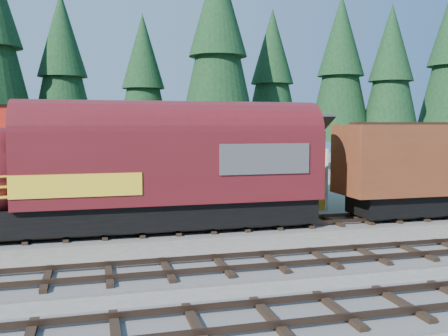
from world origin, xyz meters
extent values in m
plane|color=#6B665B|center=(0.00, 0.00, 0.00)|extent=(120.00, 120.00, 0.00)
cube|color=#4C4947|center=(10.00, 4.00, 0.04)|extent=(68.00, 3.20, 0.08)
cube|color=#38281E|center=(10.00, 3.28, 0.25)|extent=(68.00, 0.08, 0.16)
cube|color=#38281E|center=(10.00, 4.72, 0.25)|extent=(68.00, 0.08, 0.16)
cube|color=#4C4947|center=(-10.00, 18.00, 0.04)|extent=(32.00, 3.20, 0.08)
cube|color=#38281E|center=(-10.00, 17.28, 0.25)|extent=(32.00, 0.08, 0.16)
cube|color=#38281E|center=(-10.00, 18.72, 0.25)|extent=(32.00, 0.08, 0.16)
cube|color=yellow|center=(0.00, 10.50, 1.70)|extent=(12.00, 6.00, 3.40)
cube|color=gold|center=(0.00, 10.50, 4.12)|extent=(11.88, 3.30, 1.44)
cube|color=white|center=(-6.04, 9.50, 2.20)|extent=(0.06, 2.40, 0.60)
cone|color=black|center=(-8.76, 28.22, 9.52)|extent=(5.81, 5.81, 13.23)
cone|color=black|center=(-1.95, 27.39, 8.51)|extent=(5.20, 5.20, 11.83)
cone|color=black|center=(4.22, 24.91, 11.41)|extent=(6.96, 6.96, 15.86)
cone|color=black|center=(10.52, 28.49, 9.32)|extent=(5.69, 5.69, 12.96)
cone|color=black|center=(17.12, 27.23, 10.19)|extent=(6.22, 6.22, 14.16)
cone|color=black|center=(21.37, 25.22, 9.56)|extent=(5.83, 5.83, 13.29)
cube|color=black|center=(-3.83, 4.00, 0.88)|extent=(14.19, 2.54, 1.10)
cube|color=#541318|center=(-3.03, 4.00, 2.92)|extent=(12.94, 2.99, 2.99)
cube|color=#38383A|center=(0.65, 4.00, 3.27)|extent=(3.98, 3.05, 1.29)
imported|color=black|center=(-9.19, 8.51, 0.94)|extent=(6.92, 3.46, 1.88)
camera|label=1|loc=(-6.39, -17.38, 4.72)|focal=40.00mm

